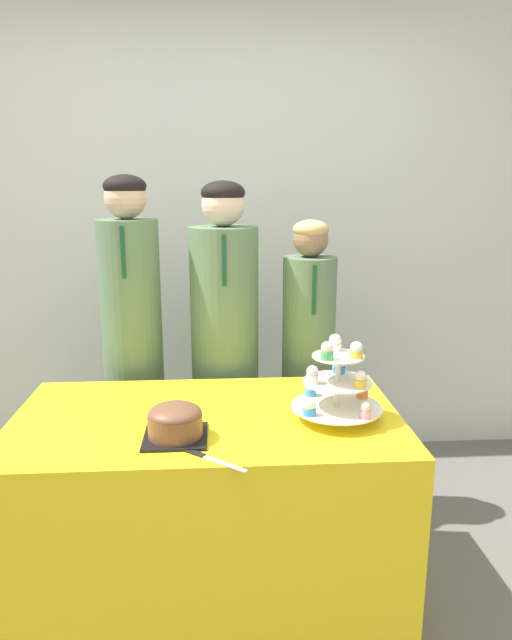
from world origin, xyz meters
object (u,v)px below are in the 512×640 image
at_px(round_cake, 175,421).
at_px(cake_knife, 206,457).
at_px(student_2, 308,376).
at_px(cupcake_stand, 337,382).
at_px(student_0, 134,360).
at_px(student_1, 225,363).

relative_size(round_cake, cake_knife, 1.10).
relative_size(cake_knife, student_2, 0.13).
relative_size(cake_knife, cupcake_stand, 0.59).
distance_m(cupcake_stand, student_0, 1.07).
height_order(cupcake_stand, student_1, student_1).
height_order(round_cake, cupcake_stand, cupcake_stand).
bearing_deg(student_2, student_1, 180.00).
relative_size(cupcake_stand, student_0, 0.20).
bearing_deg(student_0, cake_knife, -69.66).
bearing_deg(cupcake_stand, student_0, 140.32).
bearing_deg(student_1, cake_knife, -94.46).
bearing_deg(round_cake, student_2, 54.54).
bearing_deg(cupcake_stand, student_2, 89.55).
distance_m(cake_knife, cupcake_stand, 0.56).
bearing_deg(student_1, round_cake, -102.41).
relative_size(student_1, student_2, 1.12).
xyz_separation_m(round_cake, student_0, (-0.25, 0.80, -0.04)).
xyz_separation_m(round_cake, cake_knife, (0.10, -0.15, -0.06)).
bearing_deg(student_0, student_2, -0.00).
xyz_separation_m(round_cake, cupcake_stand, (0.57, 0.13, 0.08)).
xyz_separation_m(student_0, student_1, (0.43, 0.00, -0.02)).
distance_m(student_0, student_2, 0.83).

